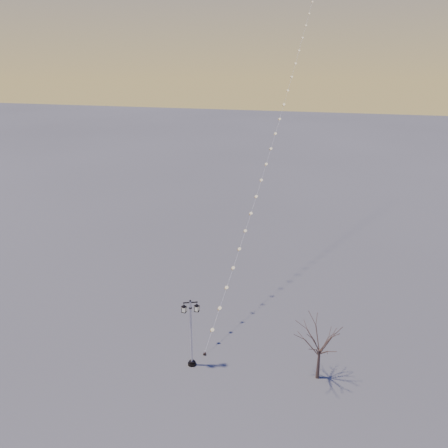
% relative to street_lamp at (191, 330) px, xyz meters
% --- Properties ---
extents(ground, '(300.00, 300.00, 0.00)m').
position_rel_street_lamp_xyz_m(ground, '(0.37, -0.49, -2.77)').
color(ground, '#505050').
rests_on(ground, ground).
extents(street_lamp, '(1.21, 0.75, 5.01)m').
position_rel_street_lamp_xyz_m(street_lamp, '(0.00, 0.00, 0.00)').
color(street_lamp, black).
rests_on(street_lamp, ground).
extents(bare_tree, '(2.36, 2.36, 3.92)m').
position_rel_street_lamp_xyz_m(bare_tree, '(8.37, 0.78, -0.05)').
color(bare_tree, '#433129').
rests_on(bare_tree, ground).
extents(kite_train, '(4.42, 40.29, 31.27)m').
position_rel_street_lamp_xyz_m(kite_train, '(2.42, 21.12, 12.75)').
color(kite_train, black).
rests_on(kite_train, ground).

